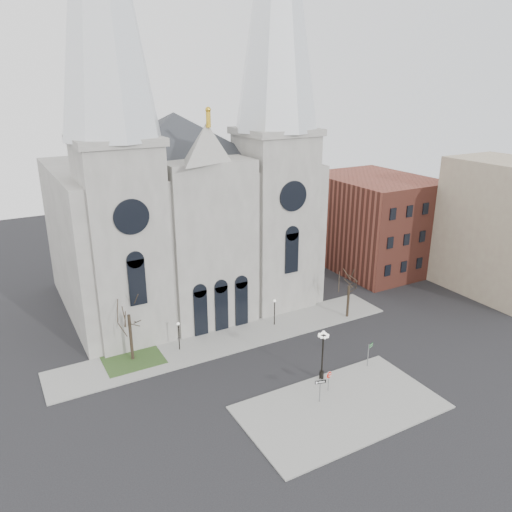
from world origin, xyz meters
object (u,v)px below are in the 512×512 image
stop_sign (329,377)px  one_way_sign (320,387)px  street_name_sign (369,353)px  globe_lamp (323,349)px

stop_sign → one_way_sign: one_way_sign is taller
one_way_sign → street_name_sign: size_ratio=0.96×
stop_sign → globe_lamp: globe_lamp is taller
stop_sign → globe_lamp: size_ratio=0.40×
street_name_sign → globe_lamp: bearing=156.2°
one_way_sign → street_name_sign: (7.89, 2.53, -0.14)m
stop_sign → street_name_sign: (6.17, 1.52, -0.07)m
stop_sign → street_name_sign: street_name_sign is taller
one_way_sign → stop_sign: bearing=45.8°
globe_lamp → street_name_sign: size_ratio=2.09×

